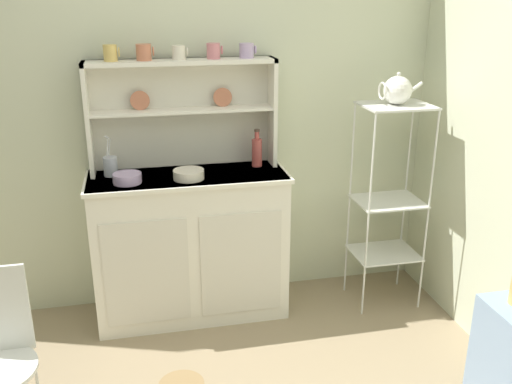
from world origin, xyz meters
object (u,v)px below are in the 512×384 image
object	(u,v)px
hutch_cabinet	(191,244)
bowl_mixing_large	(127,178)
jam_bottle	(257,151)
porcelain_teapot	(397,90)
hutch_shelf_unit	(182,105)
bakers_rack	(389,187)
cup_gold_0	(111,53)
utensil_jar	(110,166)

from	to	relation	value
hutch_cabinet	bowl_mixing_large	bearing A→B (deg)	-167.77
jam_bottle	porcelain_teapot	bearing A→B (deg)	-13.61
hutch_shelf_unit	jam_bottle	distance (m)	0.52
bakers_rack	cup_gold_0	xyz separation A→B (m)	(-1.59, 0.23, 0.81)
cup_gold_0	bowl_mixing_large	bearing A→B (deg)	-78.86
bakers_rack	cup_gold_0	size ratio (longest dim) A/B	14.44
bakers_rack	utensil_jar	world-z (taller)	bakers_rack
cup_gold_0	utensil_jar	bearing A→B (deg)	-139.91
bowl_mixing_large	porcelain_teapot	size ratio (longest dim) A/B	0.62
hutch_shelf_unit	bakers_rack	bearing A→B (deg)	-12.41
bowl_mixing_large	jam_bottle	size ratio (longest dim) A/B	0.70
hutch_cabinet	bowl_mixing_large	distance (m)	0.58
hutch_cabinet	porcelain_teapot	bearing A→B (deg)	-4.88
bakers_rack	bowl_mixing_large	distance (m)	1.56
cup_gold_0	utensil_jar	size ratio (longest dim) A/B	0.38
porcelain_teapot	utensil_jar	bearing A→B (deg)	173.67
hutch_cabinet	bakers_rack	xyz separation A→B (m)	(1.21, -0.10, 0.31)
cup_gold_0	bowl_mixing_large	world-z (taller)	cup_gold_0
hutch_shelf_unit	porcelain_teapot	xyz separation A→B (m)	(1.21, -0.27, 0.08)
hutch_shelf_unit	cup_gold_0	size ratio (longest dim) A/B	12.21
utensil_jar	hutch_shelf_unit	bearing A→B (deg)	11.23
bowl_mixing_large	utensil_jar	world-z (taller)	utensil_jar
cup_gold_0	porcelain_teapot	distance (m)	1.62
bakers_rack	utensil_jar	size ratio (longest dim) A/B	5.53
hutch_shelf_unit	bowl_mixing_large	size ratio (longest dim) A/B	6.89
hutch_cabinet	utensil_jar	distance (m)	0.66
porcelain_teapot	hutch_cabinet	bearing A→B (deg)	175.12
jam_bottle	utensil_jar	distance (m)	0.86
bowl_mixing_large	utensil_jar	bearing A→B (deg)	120.78
porcelain_teapot	bakers_rack	bearing A→B (deg)	0.00
utensil_jar	cup_gold_0	bearing A→B (deg)	40.09
hutch_cabinet	hutch_shelf_unit	distance (m)	0.83
hutch_cabinet	jam_bottle	bearing A→B (deg)	11.39
hutch_shelf_unit	porcelain_teapot	size ratio (longest dim) A/B	4.25
hutch_shelf_unit	jam_bottle	bearing A→B (deg)	-10.24
bakers_rack	bowl_mixing_large	xyz separation A→B (m)	(-1.55, 0.03, 0.16)
hutch_cabinet	utensil_jar	world-z (taller)	utensil_jar
hutch_cabinet	utensil_jar	bearing A→B (deg)	169.61
hutch_shelf_unit	utensil_jar	bearing A→B (deg)	-168.77
hutch_shelf_unit	utensil_jar	world-z (taller)	hutch_shelf_unit
hutch_shelf_unit	porcelain_teapot	bearing A→B (deg)	-12.43
bakers_rack	utensil_jar	bearing A→B (deg)	173.67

